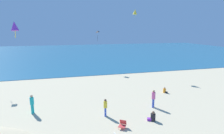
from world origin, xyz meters
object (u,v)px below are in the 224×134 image
object	(u,v)px
person_2	(153,97)
person_4	(152,117)
person_0	(32,103)
kite_purple	(14,26)
kite_black	(97,32)
beach_chair_far_left	(123,124)
person_6	(105,106)
kite_yellow	(135,12)
person_3	(165,91)

from	to	relation	value
person_2	person_4	distance (m)	2.75
person_0	person_4	distance (m)	10.18
person_2	kite_purple	bearing A→B (deg)	59.12
person_2	kite_black	size ratio (longest dim) A/B	0.89
kite_purple	beach_chair_far_left	bearing A→B (deg)	-2.58
person_6	person_4	bearing A→B (deg)	176.56
beach_chair_far_left	person_2	size ratio (longest dim) A/B	0.45
kite_yellow	beach_chair_far_left	bearing A→B (deg)	-113.58
person_4	kite_yellow	world-z (taller)	kite_yellow
kite_purple	kite_black	world-z (taller)	kite_purple
person_2	kite_purple	distance (m)	12.58
kite_purple	kite_black	xyz separation A→B (m)	(8.56, 20.34, -0.59)
person_4	kite_purple	world-z (taller)	kite_purple
person_0	person_2	bearing A→B (deg)	16.66
kite_yellow	person_2	bearing A→B (deg)	-103.99
person_0	person_4	xyz separation A→B (m)	(9.42, -3.81, -0.67)
person_0	person_3	xyz separation A→B (m)	(13.86, 1.96, -0.73)
beach_chair_far_left	person_0	bearing A→B (deg)	-89.53
person_3	person_4	distance (m)	7.28
beach_chair_far_left	person_6	bearing A→B (deg)	-127.09
beach_chair_far_left	person_3	xyz separation A→B (m)	(7.08, 6.24, -0.04)
kite_purple	person_2	bearing A→B (deg)	13.46
beach_chair_far_left	person_4	world-z (taller)	person_4
kite_black	kite_yellow	bearing A→B (deg)	-33.10
kite_black	person_6	bearing A→B (deg)	-98.36
person_3	kite_yellow	world-z (taller)	kite_yellow
beach_chair_far_left	person_4	xyz separation A→B (m)	(2.64, 0.47, 0.02)
person_2	person_4	world-z (taller)	person_2
person_0	kite_black	xyz separation A→B (m)	(8.69, 16.36, 5.77)
person_3	kite_black	size ratio (longest dim) A/B	0.35
person_2	kite_yellow	bearing A→B (deg)	-58.33
person_0	kite_yellow	bearing A→B (deg)	66.32
beach_chair_far_left	kite_black	size ratio (longest dim) A/B	0.41
beach_chair_far_left	kite_yellow	bearing A→B (deg)	-170.84
kite_purple	person_4	bearing A→B (deg)	1.05
person_3	kite_purple	world-z (taller)	kite_purple
beach_chair_far_left	person_2	distance (m)	4.86
person_3	person_6	bearing A→B (deg)	-102.81
person_0	kite_yellow	world-z (taller)	kite_yellow
kite_yellow	kite_purple	xyz separation A→B (m)	(-14.09, -16.74, -2.55)
person_0	kite_purple	distance (m)	7.50
beach_chair_far_left	person_3	world-z (taller)	person_3
person_3	kite_purple	distance (m)	16.56
beach_chair_far_left	kite_black	distance (m)	21.71
beach_chair_far_left	kite_yellow	world-z (taller)	kite_yellow
person_4	person_0	bearing A→B (deg)	4.01
person_3	person_6	distance (m)	8.89
person_0	person_6	size ratio (longest dim) A/B	1.11
beach_chair_far_left	person_6	size ratio (longest dim) A/B	0.50
person_6	kite_black	size ratio (longest dim) A/B	0.81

